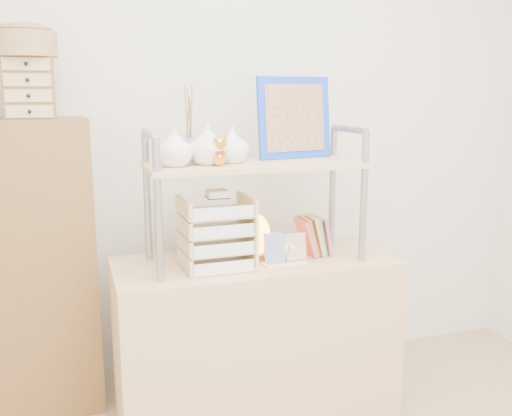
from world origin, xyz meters
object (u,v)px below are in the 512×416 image
(letter_tray, at_px, (217,237))
(salt_lamp, at_px, (257,236))
(cabinet, at_px, (44,271))
(desk, at_px, (255,341))

(letter_tray, distance_m, salt_lamp, 0.22)
(cabinet, height_order, salt_lamp, cabinet)
(desk, relative_size, letter_tray, 3.70)
(desk, height_order, cabinet, cabinet)
(cabinet, xyz_separation_m, letter_tray, (0.69, -0.42, 0.20))
(cabinet, bearing_deg, salt_lamp, -22.65)
(desk, xyz_separation_m, salt_lamp, (0.02, 0.03, 0.47))
(desk, height_order, salt_lamp, salt_lamp)
(letter_tray, bearing_deg, cabinet, 148.73)
(cabinet, bearing_deg, letter_tray, -33.20)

